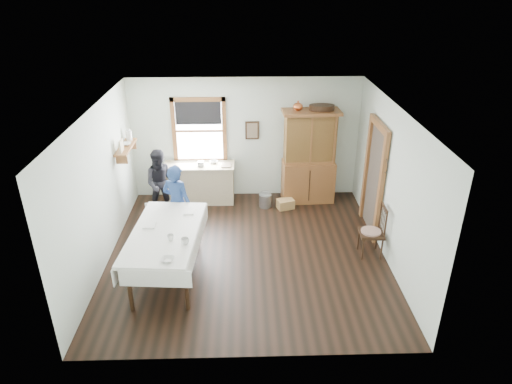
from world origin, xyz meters
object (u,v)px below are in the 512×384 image
dining_table (167,253)px  figure_dark (162,185)px  work_counter (200,183)px  china_hutch (309,157)px  spindle_chair (372,231)px  wicker_basket (285,204)px  woman_blue (177,206)px  pail (265,200)px

dining_table → figure_dark: figure_dark is taller
work_counter → china_hutch: 2.48m
spindle_chair → wicker_basket: bearing=129.8°
work_counter → woman_blue: bearing=-98.8°
wicker_basket → woman_blue: (-2.15, -1.22, 0.62)m
dining_table → wicker_basket: size_ratio=6.05×
woman_blue → pail: bearing=-120.1°
work_counter → woman_blue: 1.68m
work_counter → spindle_chair: bearing=-34.1°
china_hutch → woman_blue: bearing=-151.4°
china_hutch → figure_dark: size_ratio=1.55×
spindle_chair → figure_dark: figure_dark is taller
china_hutch → pail: bearing=-165.1°
china_hutch → dining_table: bearing=-137.6°
work_counter → china_hutch: (2.40, -0.02, 0.60)m
work_counter → figure_dark: 0.97m
china_hutch → figure_dark: 3.21m
china_hutch → dining_table: size_ratio=0.98×
work_counter → wicker_basket: (1.88, -0.42, -0.34)m
pail → woman_blue: (-1.71, -1.32, 0.57)m
spindle_chair → pail: (-1.81, 1.94, -0.35)m
pail → figure_dark: bearing=-172.9°
pail → wicker_basket: size_ratio=0.83×
dining_table → woman_blue: bearing=87.0°
china_hutch → wicker_basket: size_ratio=5.92×
china_hutch → dining_table: 3.92m
pail → figure_dark: figure_dark is taller
dining_table → spindle_chair: (3.58, 0.49, 0.07)m
wicker_basket → work_counter: bearing=167.5°
figure_dark → woman_blue: bearing=-73.3°
work_counter → figure_dark: (-0.73, -0.59, 0.23)m
china_hutch → figure_dark: (-3.13, -0.57, -0.37)m
dining_table → figure_dark: bearing=100.4°
dining_table → woman_blue: woman_blue is taller
wicker_basket → woman_blue: woman_blue is taller
china_hutch → spindle_chair: size_ratio=2.10×
china_hutch → work_counter: bearing=177.0°
china_hutch → dining_table: china_hutch is taller
work_counter → wicker_basket: bearing=-11.9°
china_hutch → wicker_basket: china_hutch is taller
pail → figure_dark: 2.25m
dining_table → woman_blue: 1.16m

